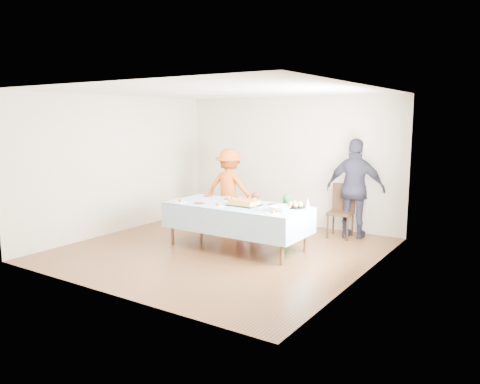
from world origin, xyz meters
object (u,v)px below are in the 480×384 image
Objects in this scene: dining_chair at (342,207)px; adult_left at (230,188)px; birthday_cake at (244,203)px; party_table at (237,208)px.

dining_chair is 0.62× the size of adult_left.
adult_left is at bearing 132.77° from birthday_cake.
dining_chair reaches higher than birthday_cake.
adult_left is (-1.06, 1.31, 0.09)m from party_table.
party_table is 1.53× the size of adult_left.
party_table is at bearing 120.42° from adult_left.
party_table is 1.69m from adult_left.
dining_chair is at bearing 59.46° from birthday_cake.
dining_chair is at bearing -176.38° from adult_left.
adult_left reaches higher than dining_chair.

